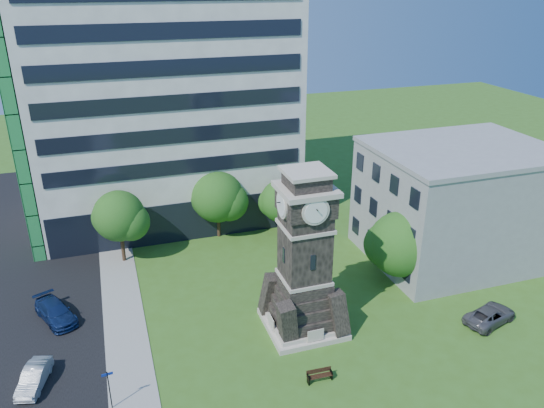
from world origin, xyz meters
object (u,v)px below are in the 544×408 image
object	(u,v)px
car_street_north	(55,312)
park_bench	(319,375)
car_street_mid	(34,378)
car_east_lot	(490,315)
street_sign	(109,386)
clock_tower	(304,264)

from	to	relation	value
car_street_north	park_bench	bearing A→B (deg)	-61.30
car_street_mid	car_street_north	distance (m)	7.09
car_street_mid	car_east_lot	bearing A→B (deg)	8.83
car_street_north	street_sign	world-z (taller)	street_sign
park_bench	car_street_north	bearing A→B (deg)	145.31
car_east_lot	park_bench	bearing A→B (deg)	80.17
clock_tower	car_street_north	distance (m)	19.08
park_bench	street_sign	xyz separation A→B (m)	(-12.71, 1.68, 1.26)
park_bench	clock_tower	bearing A→B (deg)	81.68
car_street_mid	park_bench	bearing A→B (deg)	-1.88
clock_tower	street_sign	distance (m)	14.80
car_street_north	car_east_lot	bearing A→B (deg)	-43.06
clock_tower	street_sign	bearing A→B (deg)	-163.73
clock_tower	park_bench	size ratio (longest dim) A/B	7.31
clock_tower	car_east_lot	xyz separation A→B (m)	(13.42, -3.92, -4.66)
car_east_lot	street_sign	size ratio (longest dim) A/B	1.62
car_street_north	car_street_mid	bearing A→B (deg)	-122.21
car_east_lot	car_street_north	bearing A→B (deg)	54.33
car_street_mid	car_street_north	size ratio (longest dim) A/B	0.78
car_street_mid	street_sign	world-z (taller)	street_sign
car_street_mid	park_bench	size ratio (longest dim) A/B	2.18
street_sign	park_bench	bearing A→B (deg)	-13.94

